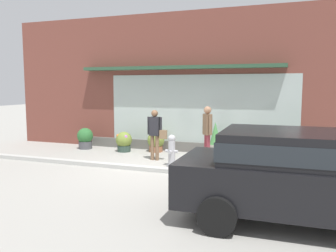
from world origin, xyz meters
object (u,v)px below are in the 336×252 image
at_px(parked_car_black, 302,172).
at_px(potted_plant_doorstep, 156,141).
at_px(potted_plant_window_left, 124,141).
at_px(fire_hydrant, 172,151).
at_px(pedestrian_passerby, 207,129).
at_px(potted_plant_low_front, 301,149).
at_px(potted_plant_window_center, 85,138).
at_px(potted_plant_by_entrance, 215,140).
at_px(potted_plant_window_right, 239,149).
at_px(pedestrian_with_handbag, 155,131).

height_order(parked_car_black, potted_plant_doorstep, parked_car_black).
xyz_separation_m(potted_plant_doorstep, potted_plant_window_left, (-1.11, -0.38, -0.01)).
xyz_separation_m(fire_hydrant, pedestrian_passerby, (0.86, 0.94, 0.56)).
height_order(pedestrian_passerby, potted_plant_window_left, pedestrian_passerby).
xyz_separation_m(potted_plant_low_front, potted_plant_window_left, (-6.06, -0.11, -0.06)).
distance_m(fire_hydrant, potted_plant_window_center, 4.41).
bearing_deg(potted_plant_by_entrance, potted_plant_low_front, -6.49).
relative_size(potted_plant_low_front, potted_plant_window_right, 1.33).
distance_m(pedestrian_passerby, potted_plant_doorstep, 2.51).
bearing_deg(pedestrian_with_handbag, potted_plant_window_center, 160.19).
xyz_separation_m(pedestrian_with_handbag, parked_car_black, (4.32, -4.02, -0.03)).
relative_size(pedestrian_with_handbag, potted_plant_doorstep, 2.19).
bearing_deg(pedestrian_with_handbag, potted_plant_window_left, 146.22).
height_order(pedestrian_passerby, potted_plant_window_right, pedestrian_passerby).
relative_size(pedestrian_passerby, potted_plant_window_left, 2.41).
bearing_deg(potted_plant_window_center, pedestrian_passerby, -8.32).
distance_m(fire_hydrant, potted_plant_by_entrance, 2.24).
xyz_separation_m(parked_car_black, potted_plant_doorstep, (-4.85, 5.39, -0.54)).
bearing_deg(pedestrian_passerby, parked_car_black, 172.63).
distance_m(potted_plant_low_front, potted_plant_window_left, 6.06).
bearing_deg(potted_plant_doorstep, parked_car_black, -48.01).
bearing_deg(parked_car_black, pedestrian_passerby, 120.92).
bearing_deg(potted_plant_window_center, pedestrian_with_handbag, -17.07).
xyz_separation_m(pedestrian_with_handbag, potted_plant_by_entrance, (1.66, 1.42, -0.39)).
bearing_deg(fire_hydrant, potted_plant_window_right, 47.36).
distance_m(pedestrian_passerby, potted_plant_by_entrance, 1.22).
relative_size(fire_hydrant, potted_plant_by_entrance, 0.82).
height_order(fire_hydrant, potted_plant_window_left, fire_hydrant).
height_order(pedestrian_passerby, potted_plant_doorstep, pedestrian_passerby).
height_order(fire_hydrant, potted_plant_by_entrance, potted_plant_by_entrance).
height_order(potted_plant_doorstep, potted_plant_window_right, potted_plant_doorstep).
distance_m(potted_plant_window_right, potted_plant_window_left, 4.16).
height_order(potted_plant_window_center, potted_plant_by_entrance, potted_plant_by_entrance).
distance_m(pedestrian_passerby, potted_plant_low_front, 2.96).
relative_size(pedestrian_with_handbag, potted_plant_window_center, 2.04).
distance_m(pedestrian_passerby, potted_plant_window_right, 1.47).
bearing_deg(potted_plant_low_front, potted_plant_window_right, 176.00).
relative_size(potted_plant_window_center, potted_plant_window_left, 1.10).
relative_size(potted_plant_by_entrance, potted_plant_window_left, 1.59).
bearing_deg(potted_plant_doorstep, potted_plant_window_left, -161.28).
distance_m(potted_plant_window_center, potted_plant_by_entrance, 4.98).
bearing_deg(potted_plant_window_right, potted_plant_window_left, -176.59).
bearing_deg(pedestrian_with_handbag, potted_plant_by_entrance, 37.80).
relative_size(fire_hydrant, potted_plant_window_center, 1.19).
height_order(pedestrian_with_handbag, potted_plant_doorstep, pedestrian_with_handbag).
bearing_deg(potted_plant_window_left, potted_plant_by_entrance, 7.41).
distance_m(parked_car_black, potted_plant_window_right, 5.59).
bearing_deg(pedestrian_passerby, fire_hydrant, 98.44).
relative_size(parked_car_black, potted_plant_doorstep, 5.87).
distance_m(fire_hydrant, parked_car_black, 4.91).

